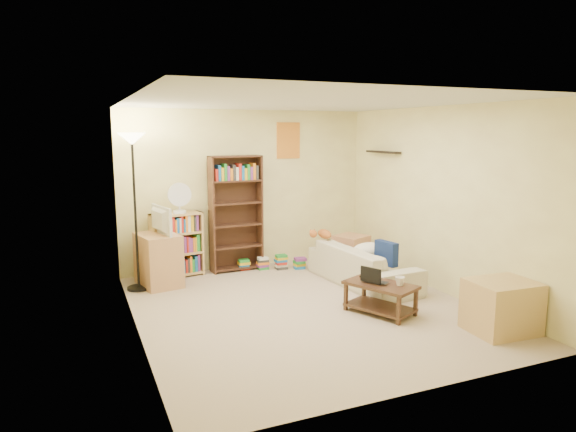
{
  "coord_description": "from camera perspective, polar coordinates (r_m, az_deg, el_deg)",
  "views": [
    {
      "loc": [
        -2.57,
        -5.51,
        2.16
      ],
      "look_at": [
        0.06,
        0.7,
        1.05
      ],
      "focal_mm": 32.0,
      "sensor_mm": 36.0,
      "label": 1
    }
  ],
  "objects": [
    {
      "name": "room",
      "position": [
        6.11,
        2.04,
        4.3
      ],
      "size": [
        4.5,
        4.54,
        2.52
      ],
      "color": "#C7AA95",
      "rests_on": "ground"
    },
    {
      "name": "sofa",
      "position": [
        7.46,
        8.32,
        -5.41
      ],
      "size": [
        1.99,
        1.02,
        0.55
      ],
      "primitive_type": "imported",
      "rotation": [
        0.0,
        0.0,
        1.65
      ],
      "color": "#BCB59C",
      "rests_on": "ground"
    },
    {
      "name": "navy_pillow",
      "position": [
        7.13,
        10.86,
        -4.08
      ],
      "size": [
        0.17,
        0.37,
        0.32
      ],
      "primitive_type": "cube",
      "rotation": [
        0.0,
        0.0,
        1.75
      ],
      "color": "navy",
      "rests_on": "sofa"
    },
    {
      "name": "cream_blanket",
      "position": [
        7.52,
        9.0,
        -3.75
      ],
      "size": [
        0.51,
        0.36,
        0.22
      ],
      "primitive_type": "ellipsoid",
      "color": "white",
      "rests_on": "sofa"
    },
    {
      "name": "tabby_cat",
      "position": [
        7.83,
        3.86,
        -2.0
      ],
      "size": [
        0.43,
        0.18,
        0.15
      ],
      "color": "#BF6228",
      "rests_on": "sofa"
    },
    {
      "name": "coffee_table",
      "position": [
        6.32,
        10.22,
        -8.6
      ],
      "size": [
        0.77,
        0.95,
        0.37
      ],
      "rotation": [
        0.0,
        0.0,
        0.43
      ],
      "color": "#402918",
      "rests_on": "ground"
    },
    {
      "name": "laptop",
      "position": [
        6.32,
        9.75,
        -7.12
      ],
      "size": [
        0.52,
        0.51,
        0.03
      ],
      "primitive_type": "imported",
      "rotation": [
        0.0,
        0.0,
        2.18
      ],
      "color": "black",
      "rests_on": "coffee_table"
    },
    {
      "name": "laptop_screen",
      "position": [
        6.2,
        9.18,
        -6.5
      ],
      "size": [
        0.13,
        0.26,
        0.18
      ],
      "primitive_type": "cube",
      "rotation": [
        0.0,
        0.0,
        0.43
      ],
      "color": "white",
      "rests_on": "laptop"
    },
    {
      "name": "mug",
      "position": [
        6.22,
        12.33,
        -7.09
      ],
      "size": [
        0.16,
        0.16,
        0.11
      ],
      "primitive_type": "imported",
      "rotation": [
        0.0,
        0.0,
        0.19
      ],
      "color": "white",
      "rests_on": "coffee_table"
    },
    {
      "name": "tv_remote",
      "position": [
        6.49,
        8.62,
        -6.69
      ],
      "size": [
        0.13,
        0.14,
        0.02
      ],
      "primitive_type": "cube",
      "rotation": [
        0.0,
        0.0,
        0.73
      ],
      "color": "black",
      "rests_on": "coffee_table"
    },
    {
      "name": "tv_stand",
      "position": [
        7.5,
        -14.2,
        -4.75
      ],
      "size": [
        0.62,
        0.78,
        0.74
      ],
      "primitive_type": "cube",
      "rotation": [
        0.0,
        0.0,
        0.2
      ],
      "color": "tan",
      "rests_on": "ground"
    },
    {
      "name": "television",
      "position": [
        7.39,
        -14.38,
        -0.49
      ],
      "size": [
        0.72,
        0.36,
        0.39
      ],
      "primitive_type": "imported",
      "rotation": [
        0.0,
        0.0,
        1.77
      ],
      "color": "black",
      "rests_on": "tv_stand"
    },
    {
      "name": "tall_bookshelf",
      "position": [
        8.0,
        -5.8,
        0.61
      ],
      "size": [
        0.82,
        0.3,
        1.8
      ],
      "rotation": [
        0.0,
        0.0,
        0.04
      ],
      "color": "#482A1B",
      "rests_on": "ground"
    },
    {
      "name": "short_bookshelf",
      "position": [
        7.87,
        -12.25,
        -3.16
      ],
      "size": [
        0.79,
        0.43,
        0.97
      ],
      "rotation": [
        0.0,
        0.0,
        0.17
      ],
      "color": "#DEAE6C",
      "rests_on": "ground"
    },
    {
      "name": "desk_fan",
      "position": [
        7.72,
        -11.97,
        2.01
      ],
      "size": [
        0.34,
        0.19,
        0.45
      ],
      "color": "silver",
      "rests_on": "short_bookshelf"
    },
    {
      "name": "floor_lamp",
      "position": [
        7.19,
        -16.84,
        5.36
      ],
      "size": [
        0.36,
        0.36,
        2.15
      ],
      "color": "black",
      "rests_on": "ground"
    },
    {
      "name": "side_table",
      "position": [
        8.31,
        7.0,
        -3.93
      ],
      "size": [
        0.6,
        0.6,
        0.52
      ],
      "primitive_type": "cube",
      "rotation": [
        0.0,
        0.0,
        0.4
      ],
      "color": "tan",
      "rests_on": "ground"
    },
    {
      "name": "end_cabinet",
      "position": [
        6.11,
        22.64,
        -9.27
      ],
      "size": [
        0.71,
        0.61,
        0.57
      ],
      "primitive_type": "cube",
      "rotation": [
        0.0,
        0.0,
        -0.06
      ],
      "color": "#D6B568",
      "rests_on": "ground"
    },
    {
      "name": "book_stacks",
      "position": [
        8.19,
        -1.7,
        -5.24
      ],
      "size": [
        1.02,
        0.45,
        0.23
      ],
      "color": "red",
      "rests_on": "ground"
    }
  ]
}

